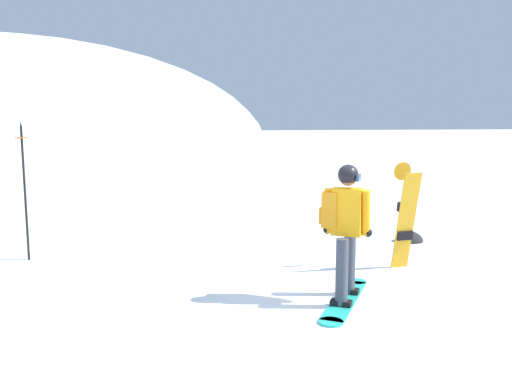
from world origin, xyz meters
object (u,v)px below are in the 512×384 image
spare_snowboard (405,216)px  piste_marker_near (24,183)px  rock_dark (409,241)px  snowboarder_main (344,229)px

spare_snowboard → piste_marker_near: (-5.53, 2.26, 0.44)m
piste_marker_near → spare_snowboard: bearing=-22.3°
spare_snowboard → rock_dark: bearing=53.7°
piste_marker_near → rock_dark: (6.69, -0.69, -1.27)m
spare_snowboard → snowboarder_main: bearing=-147.1°
rock_dark → piste_marker_near: bearing=174.1°
piste_marker_near → snowboarder_main: bearing=-39.0°
snowboarder_main → spare_snowboard: 1.81m
rock_dark → snowboarder_main: bearing=-136.3°
piste_marker_near → rock_dark: 6.84m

